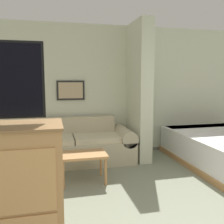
{
  "coord_description": "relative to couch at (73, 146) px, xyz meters",
  "views": [
    {
      "loc": [
        -1.17,
        -1.45,
        1.53
      ],
      "look_at": [
        -0.32,
        2.1,
        1.05
      ],
      "focal_mm": 40.0,
      "sensor_mm": 36.0,
      "label": 1
    }
  ],
  "objects": [
    {
      "name": "coffee_table",
      "position": [
        0.07,
        -0.93,
        0.07
      ],
      "size": [
        0.69,
        0.46,
        0.44
      ],
      "color": "#B27F4C",
      "rests_on": "ground_plane"
    },
    {
      "name": "wall_back",
      "position": [
        0.82,
        0.49,
        0.99
      ],
      "size": [
        7.74,
        0.16,
        2.6
      ],
      "color": "beige",
      "rests_on": "ground_plane"
    },
    {
      "name": "wall_partition_pillar",
      "position": [
        1.27,
        -0.0,
        0.99
      ],
      "size": [
        0.24,
        0.85,
        2.6
      ],
      "color": "beige",
      "rests_on": "ground_plane"
    },
    {
      "name": "couch",
      "position": [
        0.0,
        0.0,
        0.0
      ],
      "size": [
        2.23,
        0.84,
        0.81
      ],
      "color": "#B7AD8E",
      "rests_on": "ground_plane"
    }
  ]
}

